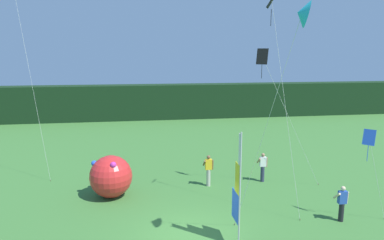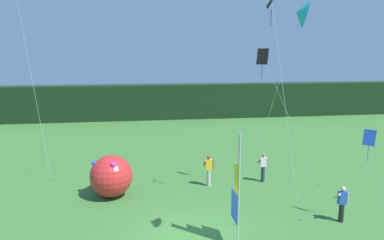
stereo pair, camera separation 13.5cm
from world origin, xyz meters
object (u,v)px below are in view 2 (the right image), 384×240
object	(u,v)px
person_far_left	(342,203)
kite_cyan_delta_2	(301,14)
person_near_banner	(209,170)
kite_blue_diamond_3	(370,143)
banner_flag	(237,191)
inflatable_balloon	(111,176)
kite_black_diamond_1	(266,65)
person_mid_field	(263,167)
kite_black_diamond_4	(274,19)

from	to	relation	value
person_far_left	kite_cyan_delta_2	world-z (taller)	kite_cyan_delta_2
person_far_left	kite_cyan_delta_2	distance (m)	8.74
person_near_banner	kite_blue_diamond_3	bearing A→B (deg)	-41.92
banner_flag	person_far_left	distance (m)	5.26
banner_flag	person_near_banner	world-z (taller)	banner_flag
inflatable_balloon	kite_black_diamond_1	distance (m)	9.66
person_mid_field	kite_cyan_delta_2	distance (m)	10.97
person_mid_field	kite_black_diamond_1	distance (m)	5.84
person_mid_field	person_near_banner	bearing A→B (deg)	-176.46
inflatable_balloon	kite_black_diamond_4	world-z (taller)	kite_black_diamond_4
person_mid_field	kite_black_diamond_4	size ratio (longest dim) A/B	0.17
person_near_banner	banner_flag	bearing A→B (deg)	-91.01
inflatable_balloon	kite_blue_diamond_3	world-z (taller)	kite_blue_diamond_3
person_far_left	inflatable_balloon	xyz separation A→B (m)	(-10.07, 4.26, 0.23)
kite_cyan_delta_2	kite_black_diamond_4	bearing A→B (deg)	78.88
banner_flag	inflatable_balloon	xyz separation A→B (m)	(-5.08, 5.30, -1.05)
kite_blue_diamond_3	inflatable_balloon	bearing A→B (deg)	157.72
person_mid_field	kite_black_diamond_4	world-z (taller)	kite_black_diamond_4
person_far_left	inflatable_balloon	bearing A→B (deg)	157.05
kite_cyan_delta_2	kite_black_diamond_4	size ratio (longest dim) A/B	0.91
person_far_left	kite_black_diamond_4	world-z (taller)	kite_black_diamond_4
kite_black_diamond_4	kite_cyan_delta_2	bearing A→B (deg)	-101.12
inflatable_balloon	kite_cyan_delta_2	xyz separation A→B (m)	(6.47, -6.92, 7.28)
person_near_banner	kite_cyan_delta_2	bearing A→B (deg)	-80.38
kite_cyan_delta_2	kite_black_diamond_1	bearing A→B (deg)	77.91
person_mid_field	kite_cyan_delta_2	size ratio (longest dim) A/B	0.19
person_near_banner	inflatable_balloon	xyz separation A→B (m)	(-5.18, -0.70, 0.14)
kite_cyan_delta_2	kite_blue_diamond_3	xyz separation A→B (m)	(4.49, 2.43, -4.80)
person_far_left	inflatable_balloon	size ratio (longest dim) A/B	0.75
person_near_banner	person_mid_field	size ratio (longest dim) A/B	1.05
person_near_banner	kite_black_diamond_4	world-z (taller)	kite_black_diamond_4
person_near_banner	kite_black_diamond_1	size ratio (longest dim) A/B	0.23
person_near_banner	kite_cyan_delta_2	size ratio (longest dim) A/B	0.20
banner_flag	person_near_banner	xyz separation A→B (m)	(0.11, 5.99, -1.20)
banner_flag	kite_blue_diamond_3	bearing A→B (deg)	7.81
kite_black_diamond_1	kite_blue_diamond_3	world-z (taller)	kite_black_diamond_1
inflatable_balloon	kite_black_diamond_1	world-z (taller)	kite_black_diamond_1
banner_flag	person_mid_field	xyz separation A→B (m)	(3.29, 6.19, -1.24)
banner_flag	person_near_banner	bearing A→B (deg)	88.99
person_mid_field	kite_blue_diamond_3	world-z (taller)	kite_blue_diamond_3
person_near_banner	kite_black_diamond_1	xyz separation A→B (m)	(2.73, -0.88, 5.68)
person_near_banner	kite_cyan_delta_2	world-z (taller)	kite_cyan_delta_2
kite_blue_diamond_3	kite_black_diamond_4	bearing A→B (deg)	150.74
kite_cyan_delta_2	kite_black_diamond_4	xyz separation A→B (m)	(0.88, 4.45, 0.28)
inflatable_balloon	kite_black_diamond_4	distance (m)	10.83
inflatable_balloon	kite_cyan_delta_2	distance (m)	11.95
banner_flag	kite_blue_diamond_3	xyz separation A→B (m)	(5.88, 0.81, 1.43)
person_far_left	kite_cyan_delta_2	xyz separation A→B (m)	(-3.60, -2.65, 7.51)
banner_flag	person_far_left	world-z (taller)	banner_flag
person_far_left	inflatable_balloon	distance (m)	10.94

